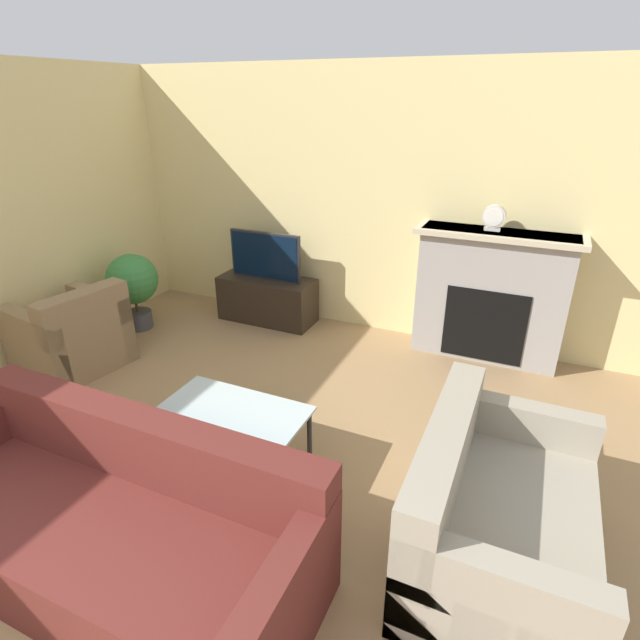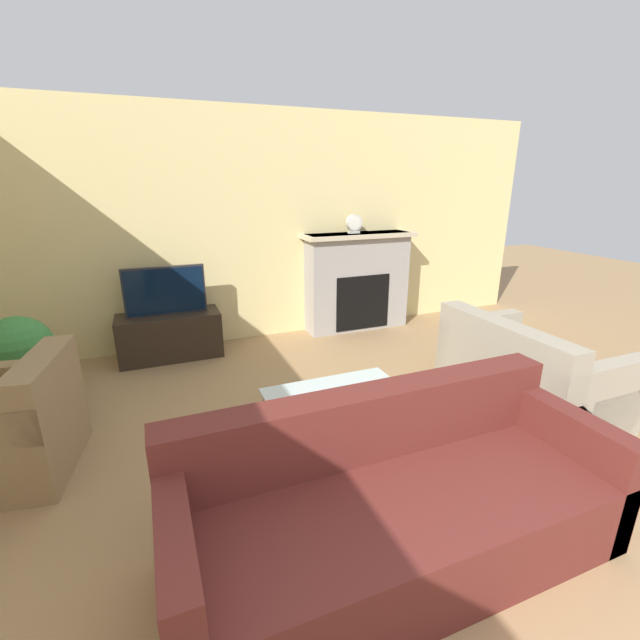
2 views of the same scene
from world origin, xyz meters
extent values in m
cube|color=beige|center=(0.00, 5.11, 1.35)|extent=(8.21, 0.06, 2.70)
cube|color=#9E9993|center=(1.48, 4.90, 0.63)|extent=(1.36, 0.35, 1.27)
cube|color=black|center=(1.48, 4.72, 0.39)|extent=(0.75, 0.01, 0.71)
cube|color=beige|center=(1.48, 4.87, 1.24)|extent=(1.48, 0.41, 0.05)
cube|color=#2D2319|center=(-0.91, 4.77, 0.25)|extent=(1.09, 0.45, 0.51)
cube|color=#232328|center=(-0.91, 4.77, 0.77)|extent=(0.84, 0.05, 0.53)
cube|color=black|center=(-0.91, 4.74, 0.77)|extent=(0.80, 0.01, 0.49)
cube|color=#5B231E|center=(0.00, 1.48, 0.21)|extent=(2.30, 0.89, 0.42)
cube|color=#5B231E|center=(0.00, 1.83, 0.62)|extent=(2.30, 0.20, 0.40)
cube|color=#5B231E|center=(1.08, 1.48, 0.33)|extent=(0.14, 0.89, 0.66)
cube|color=#9E937F|center=(1.90, 2.43, 0.21)|extent=(0.90, 1.39, 0.42)
cube|color=#9E937F|center=(1.54, 2.43, 0.62)|extent=(0.20, 1.39, 0.40)
cube|color=#9E937F|center=(1.90, 1.81, 0.33)|extent=(0.90, 0.14, 0.66)
cube|color=#9E937F|center=(1.90, 3.06, 0.33)|extent=(0.90, 0.14, 0.66)
cube|color=#8C704C|center=(-2.08, 3.07, 0.21)|extent=(0.94, 0.95, 0.42)
cube|color=#8C704C|center=(-1.77, 3.03, 0.62)|extent=(0.32, 0.85, 0.40)
cube|color=#8C704C|center=(-2.03, 3.42, 0.33)|extent=(0.83, 0.26, 0.66)
cube|color=#8C704C|center=(-2.13, 2.73, 0.33)|extent=(0.83, 0.26, 0.66)
cylinder|color=#333338|center=(-0.36, 2.24, 0.21)|extent=(0.04, 0.04, 0.41)
cylinder|color=#333338|center=(0.57, 2.24, 0.21)|extent=(0.04, 0.04, 0.41)
cylinder|color=#333338|center=(-0.36, 2.77, 0.21)|extent=(0.04, 0.04, 0.41)
cylinder|color=#333338|center=(0.57, 2.77, 0.21)|extent=(0.04, 0.04, 0.41)
cube|color=silver|center=(0.11, 2.51, 0.42)|extent=(1.01, 0.61, 0.02)
cylinder|color=#47474C|center=(-2.13, 3.99, 0.10)|extent=(0.30, 0.30, 0.19)
cylinder|color=#4C3823|center=(-2.13, 3.99, 0.27)|extent=(0.03, 0.03, 0.16)
sphere|color=#387F3D|center=(-2.13, 3.99, 0.57)|extent=(0.55, 0.55, 0.55)
cube|color=beige|center=(1.41, 4.90, 1.28)|extent=(0.14, 0.07, 0.03)
cylinder|color=beige|center=(1.41, 4.90, 1.40)|extent=(0.20, 0.07, 0.20)
cylinder|color=white|center=(1.41, 4.87, 1.40)|extent=(0.17, 0.00, 0.17)
camera|label=1|loc=(1.81, 0.19, 2.40)|focal=28.00mm
camera|label=2|loc=(-1.05, 0.00, 1.90)|focal=24.00mm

